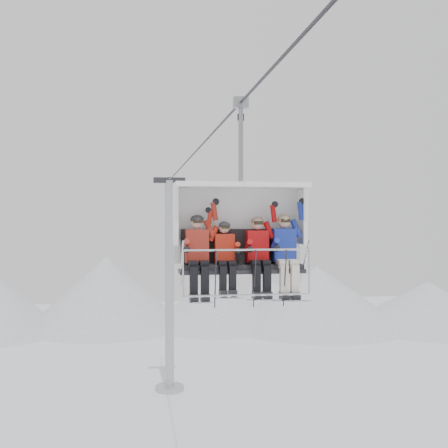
{
  "coord_description": "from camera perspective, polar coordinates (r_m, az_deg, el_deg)",
  "views": [
    {
      "loc": [
        -2.14,
        -13.47,
        10.94
      ],
      "look_at": [
        0.0,
        0.0,
        10.79
      ],
      "focal_mm": 45.0,
      "sensor_mm": 36.0,
      "label": 1
    }
  ],
  "objects": [
    {
      "name": "ridgeline",
      "position": [
        56.11,
        -8.44,
        -7.66
      ],
      "size": [
        72.0,
        21.0,
        7.0
      ],
      "color": "silver",
      "rests_on": "ground"
    },
    {
      "name": "lift_tower_right",
      "position": [
        35.91,
        -5.56,
        -7.62
      ],
      "size": [
        2.0,
        1.8,
        13.48
      ],
      "color": "#A7A9AE",
      "rests_on": "ground"
    },
    {
      "name": "haul_cable",
      "position": [
        13.85,
        0.0,
        10.45
      ],
      "size": [
        0.06,
        50.0,
        0.06
      ],
      "primitive_type": "cylinder",
      "rotation": [
        1.57,
        0.0,
        0.0
      ],
      "color": "#2E2E33",
      "rests_on": "lift_tower_left"
    },
    {
      "name": "chairlift_carrier",
      "position": [
        11.63,
        1.58,
        -0.32
      ],
      "size": [
        2.71,
        1.17,
        3.98
      ],
      "color": "black",
      "rests_on": "haul_cable"
    },
    {
      "name": "skier_far_left",
      "position": [
        11.21,
        -2.71,
        -2.85
      ],
      "size": [
        0.46,
        1.69,
        1.79
      ],
      "color": "#A72A1D",
      "rests_on": "chairlift_carrier"
    },
    {
      "name": "skier_center_left",
      "position": [
        11.27,
        0.11,
        -3.14
      ],
      "size": [
        0.4,
        1.69,
        1.59
      ],
      "color": "red",
      "rests_on": "chairlift_carrier"
    },
    {
      "name": "skier_center_right",
      "position": [
        11.41,
        3.49,
        -2.88
      ],
      "size": [
        0.44,
        1.69,
        1.73
      ],
      "color": "#BA0C0F",
      "rests_on": "chairlift_carrier"
    },
    {
      "name": "skier_far_right",
      "position": [
        11.55,
        6.21,
        -2.73
      ],
      "size": [
        0.46,
        1.69,
        1.81
      ],
      "color": "#1C30A1",
      "rests_on": "chairlift_carrier"
    }
  ]
}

